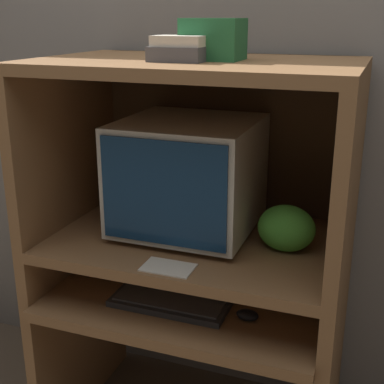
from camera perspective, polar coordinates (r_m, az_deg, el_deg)
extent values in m
cube|color=gray|center=(2.03, 4.15, 12.46)|extent=(6.00, 0.06, 2.60)
cube|color=brown|center=(2.23, -11.67, -14.73)|extent=(0.04, 0.64, 0.61)
cube|color=brown|center=(1.76, -1.50, -12.89)|extent=(0.91, 0.37, 0.04)
cube|color=brown|center=(2.04, -12.39, -5.23)|extent=(0.04, 0.64, 0.19)
cube|color=brown|center=(1.75, 15.36, -9.52)|extent=(0.04, 0.64, 0.19)
cube|color=brown|center=(1.81, 0.36, -5.23)|extent=(0.91, 0.64, 0.04)
cube|color=brown|center=(1.92, -13.17, 5.34)|extent=(0.04, 0.64, 0.58)
cube|color=brown|center=(1.62, 16.49, 2.65)|extent=(0.04, 0.64, 0.58)
cube|color=brown|center=(1.66, 0.40, 13.34)|extent=(0.91, 0.64, 0.04)
cube|color=#48321E|center=(1.99, 3.43, 6.27)|extent=(0.91, 0.01, 0.58)
cylinder|color=beige|center=(1.85, -0.29, -3.69)|extent=(0.24, 0.24, 0.02)
cube|color=beige|center=(1.79, -0.30, 1.97)|extent=(0.44, 0.44, 0.36)
cube|color=navy|center=(1.59, -3.13, -0.16)|extent=(0.40, 0.01, 0.33)
cube|color=#2D2D30|center=(1.77, -2.38, -11.73)|extent=(0.38, 0.16, 0.02)
cube|color=#474749|center=(1.76, -2.38, -11.36)|extent=(0.35, 0.12, 0.01)
ellipsoid|color=black|center=(1.70, 5.93, -12.91)|extent=(0.07, 0.05, 0.03)
ellipsoid|color=green|center=(1.69, 10.03, -3.82)|extent=(0.18, 0.14, 0.15)
cube|color=#4C4C51|center=(1.58, -1.48, 14.49)|extent=(0.16, 0.11, 0.04)
cube|color=beige|center=(1.59, -1.21, 15.82)|extent=(0.15, 0.12, 0.03)
cube|color=beige|center=(1.58, -2.57, -8.05)|extent=(0.15, 0.10, 0.00)
cube|color=#236638|center=(1.64, 2.30, 15.96)|extent=(0.17, 0.14, 0.12)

